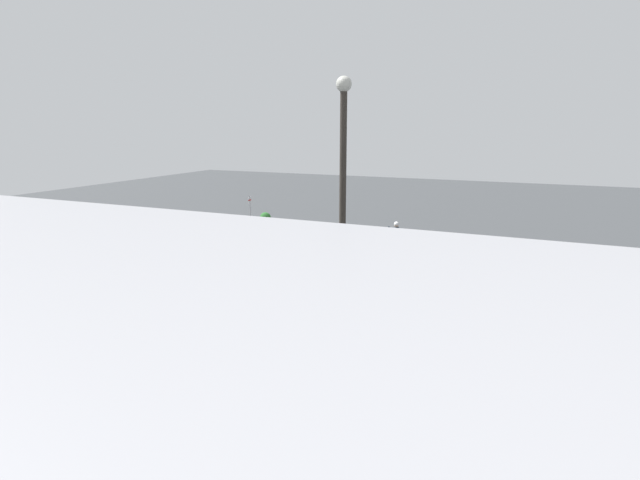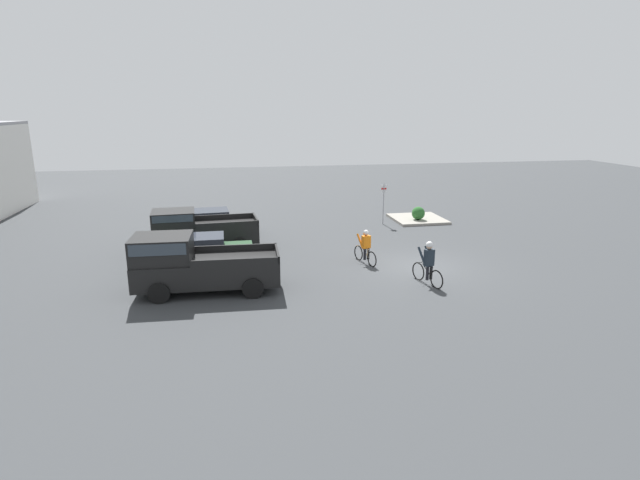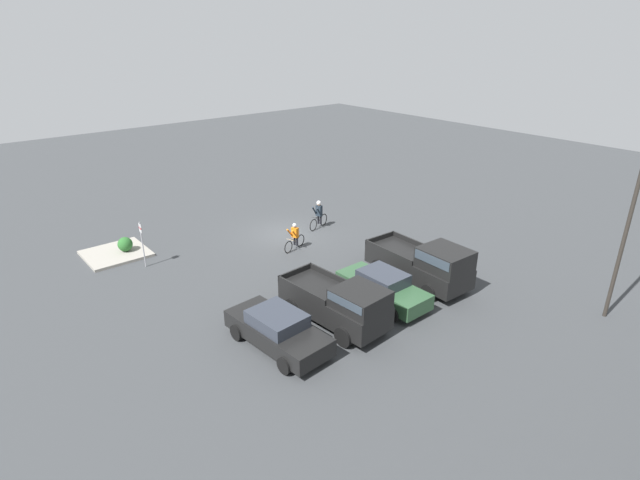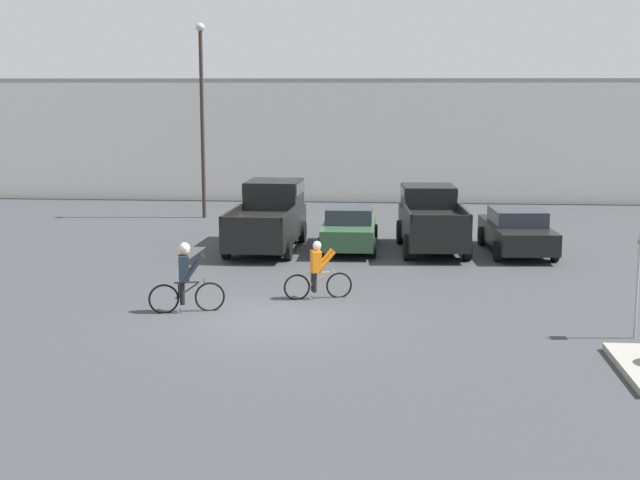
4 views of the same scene
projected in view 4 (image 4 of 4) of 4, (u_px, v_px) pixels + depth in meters
The scene contains 10 objects.
ground_plane at pixel (270, 319), 21.32m from camera, with size 80.00×80.00×0.00m, color #383A3D.
warehouse_building at pixel (342, 132), 50.01m from camera, with size 40.73×15.44×5.87m.
pickup_truck_0 at pixel (269, 215), 30.58m from camera, with size 2.38×5.41×2.22m.
sedan_0 at pixel (349, 228), 30.29m from camera, with size 1.91×4.45×1.47m.
pickup_truck_1 at pixel (431, 218), 30.24m from camera, with size 2.40×5.01×2.08m.
sedan_1 at pixel (517, 231), 29.64m from camera, with size 2.27×4.70×1.48m.
cyclist_0 at pixel (317, 270), 23.27m from camera, with size 1.77×0.63×1.56m.
cyclist_1 at pixel (186, 276), 21.86m from camera, with size 1.82×0.63×1.77m.
fire_lane_sign at pixel (638, 272), 19.47m from camera, with size 0.06×0.30×2.47m.
lamppost at pixel (202, 107), 36.99m from camera, with size 0.36×0.36×8.06m.
Camera 4 is at (2.87, -20.52, 5.51)m, focal length 50.00 mm.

